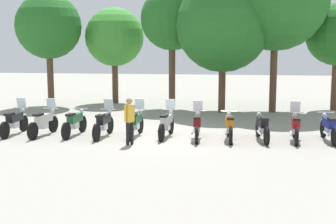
% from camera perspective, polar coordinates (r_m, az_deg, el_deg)
% --- Properties ---
extents(ground_plane, '(80.00, 80.00, 0.00)m').
position_cam_1_polar(ground_plane, '(16.73, -0.26, -3.29)').
color(ground_plane, gray).
extents(motorcycle_0, '(0.62, 2.19, 1.37)m').
position_cam_1_polar(motorcycle_0, '(18.22, -18.82, -1.13)').
color(motorcycle_0, black).
rests_on(motorcycle_0, ground_plane).
extents(motorcycle_1, '(0.62, 2.19, 1.37)m').
position_cam_1_polar(motorcycle_1, '(17.73, -15.44, -1.24)').
color(motorcycle_1, black).
rests_on(motorcycle_1, ground_plane).
extents(motorcycle_2, '(0.62, 2.19, 0.99)m').
position_cam_1_polar(motorcycle_2, '(17.45, -11.72, -1.31)').
color(motorcycle_2, black).
rests_on(motorcycle_2, ground_plane).
extents(motorcycle_3, '(0.62, 2.19, 1.37)m').
position_cam_1_polar(motorcycle_3, '(16.99, -8.14, -1.42)').
color(motorcycle_3, black).
rests_on(motorcycle_3, ground_plane).
extents(motorcycle_4, '(0.62, 2.19, 1.37)m').
position_cam_1_polar(motorcycle_4, '(16.96, -4.10, -1.38)').
color(motorcycle_4, black).
rests_on(motorcycle_4, ground_plane).
extents(motorcycle_5, '(0.62, 2.19, 1.37)m').
position_cam_1_polar(motorcycle_5, '(16.78, -0.18, -1.46)').
color(motorcycle_5, black).
rests_on(motorcycle_5, ground_plane).
extents(motorcycle_6, '(0.62, 2.19, 1.37)m').
position_cam_1_polar(motorcycle_6, '(16.43, 3.71, -1.69)').
color(motorcycle_6, black).
rests_on(motorcycle_6, ground_plane).
extents(motorcycle_7, '(0.62, 2.19, 0.99)m').
position_cam_1_polar(motorcycle_7, '(16.41, 7.78, -1.81)').
color(motorcycle_7, black).
rests_on(motorcycle_7, ground_plane).
extents(motorcycle_8, '(0.62, 2.18, 0.99)m').
position_cam_1_polar(motorcycle_8, '(16.53, 11.83, -1.83)').
color(motorcycle_8, black).
rests_on(motorcycle_8, ground_plane).
extents(motorcycle_9, '(0.62, 2.19, 1.37)m').
position_cam_1_polar(motorcycle_9, '(16.73, 15.82, -1.80)').
color(motorcycle_9, black).
rests_on(motorcycle_9, ground_plane).
extents(motorcycle_10, '(0.62, 2.19, 0.99)m').
position_cam_1_polar(motorcycle_10, '(17.01, 19.67, -1.86)').
color(motorcycle_10, black).
rests_on(motorcycle_10, ground_plane).
extents(person_0, '(0.34, 0.34, 1.63)m').
position_cam_1_polar(person_0, '(15.44, -4.89, -0.71)').
color(person_0, black).
rests_on(person_0, ground_plane).
extents(tree_0, '(3.67, 3.67, 6.35)m').
position_cam_1_polar(tree_0, '(26.55, -14.88, 10.40)').
color(tree_0, brown).
rests_on(tree_0, ground_plane).
extents(tree_1, '(3.47, 3.47, 5.68)m').
position_cam_1_polar(tree_1, '(27.22, -6.79, 9.37)').
color(tree_1, brown).
rests_on(tree_1, ground_plane).
extents(tree_2, '(3.41, 3.41, 6.57)m').
position_cam_1_polar(tree_2, '(24.82, 0.52, 11.64)').
color(tree_2, brown).
rests_on(tree_2, ground_plane).
extents(tree_3, '(4.78, 4.78, 6.85)m').
position_cam_1_polar(tree_3, '(23.34, 6.97, 10.86)').
color(tree_3, brown).
rests_on(tree_3, ground_plane).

